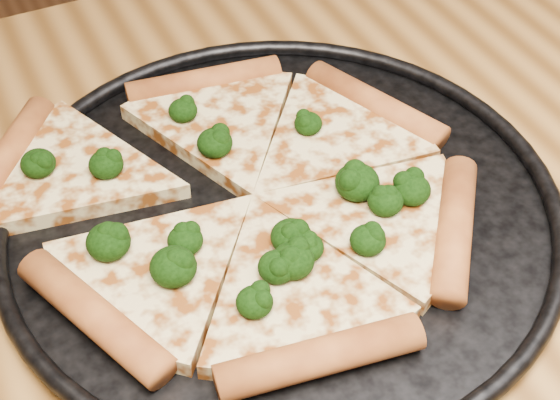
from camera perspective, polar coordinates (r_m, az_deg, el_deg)
name	(u,v)px	position (r m, az deg, el deg)	size (l,w,h in m)	color
pizza_pan	(280,208)	(0.58, 0.00, -0.57)	(0.39, 0.39, 0.02)	black
pizza	(242,195)	(0.58, -2.59, 0.31)	(0.35, 0.33, 0.02)	#DCC686
broccoli_florets	(249,211)	(0.55, -2.12, -0.75)	(0.25, 0.21, 0.02)	black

